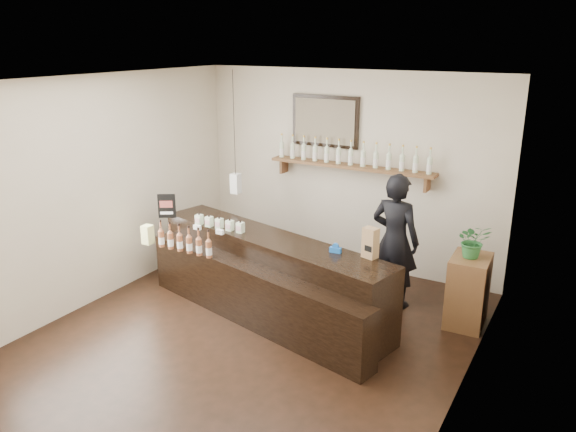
{
  "coord_description": "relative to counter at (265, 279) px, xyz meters",
  "views": [
    {
      "loc": [
        3.11,
        -4.67,
        3.2
      ],
      "look_at": [
        0.05,
        0.7,
        1.23
      ],
      "focal_mm": 35.0,
      "sensor_mm": 36.0,
      "label": 1
    }
  ],
  "objects": [
    {
      "name": "room_shell",
      "position": [
        0.19,
        -0.58,
        1.26
      ],
      "size": [
        5.0,
        5.0,
        5.0
      ],
      "color": "beige",
      "rests_on": "ground"
    },
    {
      "name": "potted_plant",
      "position": [
        2.19,
        0.9,
        0.59
      ],
      "size": [
        0.46,
        0.44,
        0.4
      ],
      "primitive_type": "imported",
      "rotation": [
        0.0,
        0.0,
        0.48
      ],
      "color": "#2A6B32",
      "rests_on": "side_cabinet"
    },
    {
      "name": "paper_bag",
      "position": [
        1.28,
        0.09,
        0.66
      ],
      "size": [
        0.18,
        0.15,
        0.34
      ],
      "color": "#8E6444",
      "rests_on": "counter"
    },
    {
      "name": "ground",
      "position": [
        0.19,
        -0.58,
        -0.44
      ],
      "size": [
        5.0,
        5.0,
        0.0
      ],
      "primitive_type": "plane",
      "color": "black",
      "rests_on": "ground"
    },
    {
      "name": "counter",
      "position": [
        0.0,
        0.0,
        0.0
      ],
      "size": [
        3.39,
        1.65,
        1.09
      ],
      "color": "black",
      "rests_on": "ground"
    },
    {
      "name": "side_cabinet",
      "position": [
        2.19,
        0.9,
        -0.02
      ],
      "size": [
        0.44,
        0.59,
        0.83
      ],
      "color": "brown",
      "rests_on": "ground"
    },
    {
      "name": "tape_dispenser",
      "position": [
        0.89,
        0.04,
        0.54
      ],
      "size": [
        0.13,
        0.06,
        0.11
      ],
      "color": "blue",
      "rests_on": "counter"
    },
    {
      "name": "shopkeeper",
      "position": [
        1.26,
        0.97,
        0.51
      ],
      "size": [
        0.74,
        0.53,
        1.9
      ],
      "primitive_type": "imported",
      "rotation": [
        0.0,
        0.0,
        3.04
      ],
      "color": "black",
      "rests_on": "ground"
    },
    {
      "name": "promo_sign",
      "position": [
        -1.57,
        0.09,
        0.66
      ],
      "size": [
        0.21,
        0.14,
        0.32
      ],
      "color": "black",
      "rests_on": "counter"
    },
    {
      "name": "back_wall_decor",
      "position": [
        0.04,
        1.8,
        1.31
      ],
      "size": [
        2.66,
        0.96,
        1.69
      ],
      "color": "brown",
      "rests_on": "ground"
    }
  ]
}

